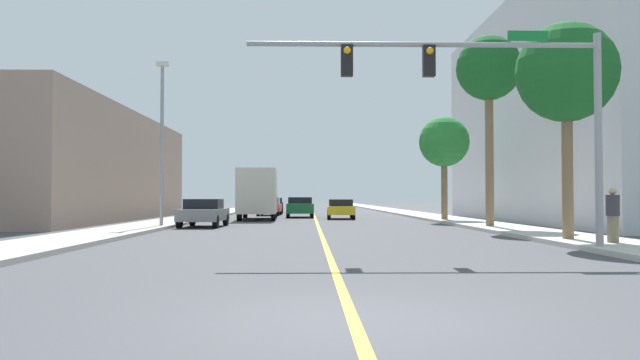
# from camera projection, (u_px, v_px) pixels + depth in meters

# --- Properties ---
(ground) EXTENTS (192.00, 192.00, 0.00)m
(ground) POSITION_uv_depth(u_px,v_px,m) (314.00, 216.00, 49.20)
(ground) COLOR #47474C
(sidewalk_left) EXTENTS (2.84, 168.00, 0.15)m
(sidewalk_left) POSITION_uv_depth(u_px,v_px,m) (209.00, 215.00, 49.03)
(sidewalk_left) COLOR #B2ADA3
(sidewalk_left) RESTS_ON ground
(sidewalk_right) EXTENTS (2.84, 168.00, 0.15)m
(sidewalk_right) POSITION_uv_depth(u_px,v_px,m) (418.00, 215.00, 49.37)
(sidewalk_right) COLOR beige
(sidewalk_right) RESTS_ON ground
(lane_marking_center) EXTENTS (0.16, 144.00, 0.01)m
(lane_marking_center) POSITION_uv_depth(u_px,v_px,m) (314.00, 216.00, 49.20)
(lane_marking_center) COLOR yellow
(lane_marking_center) RESTS_ON ground
(building_left_near) EXTENTS (14.46, 27.09, 6.89)m
(building_left_near) POSITION_uv_depth(u_px,v_px,m) (26.00, 166.00, 39.49)
(building_left_near) COLOR gray
(building_left_near) RESTS_ON ground
(building_right_near) EXTENTS (12.04, 27.40, 13.33)m
(building_right_near) POSITION_uv_depth(u_px,v_px,m) (604.00, 111.00, 37.27)
(building_right_near) COLOR silver
(building_right_near) RESTS_ON ground
(traffic_signal_mast) EXTENTS (9.60, 0.36, 5.83)m
(traffic_signal_mast) POSITION_uv_depth(u_px,v_px,m) (487.00, 86.00, 16.62)
(traffic_signal_mast) COLOR gray
(traffic_signal_mast) RESTS_ON sidewalk_right
(street_lamp) EXTENTS (0.56, 0.28, 7.74)m
(street_lamp) POSITION_uv_depth(u_px,v_px,m) (162.00, 134.00, 29.09)
(street_lamp) COLOR gray
(street_lamp) RESTS_ON sidewalk_left
(palm_near) EXTENTS (3.19, 3.19, 6.93)m
(palm_near) POSITION_uv_depth(u_px,v_px,m) (566.00, 74.00, 19.74)
(palm_near) COLOR brown
(palm_near) RESTS_ON sidewalk_right
(palm_mid) EXTENTS (2.99, 2.99, 8.79)m
(palm_mid) POSITION_uv_depth(u_px,v_px,m) (489.00, 71.00, 28.43)
(palm_mid) COLOR brown
(palm_mid) RESTS_ON sidewalk_right
(palm_far) EXTENTS (3.01, 3.01, 6.16)m
(palm_far) POSITION_uv_depth(u_px,v_px,m) (444.00, 143.00, 36.99)
(palm_far) COLOR brown
(palm_far) RESTS_ON sidewalk_right
(car_black) EXTENTS (1.90, 4.15, 1.41)m
(car_black) POSITION_uv_depth(u_px,v_px,m) (274.00, 205.00, 57.09)
(car_black) COLOR black
(car_black) RESTS_ON ground
(car_green) EXTENTS (2.01, 4.47, 1.47)m
(car_green) POSITION_uv_depth(u_px,v_px,m) (300.00, 207.00, 45.07)
(car_green) COLOR #196638
(car_green) RESTS_ON ground
(car_gray) EXTENTS (2.07, 3.96, 1.38)m
(car_gray) POSITION_uv_depth(u_px,v_px,m) (204.00, 213.00, 30.40)
(car_gray) COLOR slate
(car_gray) RESTS_ON ground
(car_yellow) EXTENTS (1.92, 4.00, 1.32)m
(car_yellow) POSITION_uv_depth(u_px,v_px,m) (341.00, 209.00, 41.71)
(car_yellow) COLOR gold
(car_yellow) RESTS_ON ground
(car_red) EXTENTS (1.87, 4.26, 1.45)m
(car_red) POSITION_uv_depth(u_px,v_px,m) (270.00, 206.00, 49.83)
(car_red) COLOR red
(car_red) RESTS_ON ground
(delivery_truck) EXTENTS (2.64, 7.85, 3.25)m
(delivery_truck) POSITION_uv_depth(u_px,v_px,m) (258.00, 193.00, 40.33)
(delivery_truck) COLOR silver
(delivery_truck) RESTS_ON ground
(pedestrian) EXTENTS (0.38, 0.38, 1.60)m
(pedestrian) POSITION_uv_depth(u_px,v_px,m) (613.00, 215.00, 17.94)
(pedestrian) COLOR #726651
(pedestrian) RESTS_ON sidewalk_right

